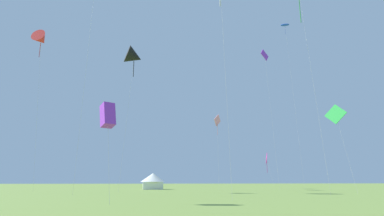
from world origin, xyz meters
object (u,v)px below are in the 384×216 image
Objects in this scene: kite_pink_diamond at (217,121)px; kite_blue_parafoil at (285,26)px; kite_black_delta at (134,57)px; kite_red_delta at (41,39)px; festival_tent_left at (153,180)px; kite_purple_diamond at (265,56)px; kite_magenta_diamond at (267,159)px; kite_green_diamond at (336,114)px; kite_purple_box at (108,115)px.

kite_blue_parafoil is (18.99, 7.59, 25.21)m from kite_pink_diamond.
kite_black_delta is 0.84× the size of kite_red_delta.
kite_red_delta is at bearing -150.74° from festival_tent_left.
kite_black_delta is 29.36m from kite_purple_diamond.
kite_black_delta is at bearing -104.09° from festival_tent_left.
kite_magenta_diamond is at bearing 15.51° from kite_red_delta.
kite_blue_parafoil reaches higher than kite_magenta_diamond.
festival_tent_left is (-22.06, 4.57, -24.98)m from kite_purple_diamond.
kite_purple_diamond reaches higher than kite_black_delta.
kite_red_delta reaches higher than kite_magenta_diamond.
kite_green_diamond is 25.11m from kite_magenta_diamond.
kite_blue_parafoil reaches higher than kite_black_delta.
kite_magenta_diamond is (0.00, 24.74, -4.32)m from kite_green_diamond.
kite_purple_box is (-28.76, -39.37, 0.21)m from kite_magenta_diamond.
kite_blue_parafoil reaches higher than kite_green_diamond.
kite_green_diamond reaches higher than festival_tent_left.
kite_pink_diamond is at bearing 9.97° from kite_red_delta.
kite_purple_diamond is 0.74× the size of kite_blue_parafoil.
festival_tent_left is at bearing 134.94° from kite_green_diamond.
kite_black_delta is at bearing -152.01° from kite_blue_parafoil.
kite_pink_diamond is 1.90× the size of kite_purple_box.
kite_red_delta is 53.29m from kite_blue_parafoil.
festival_tent_left is at bearing 154.78° from kite_pink_diamond.
kite_purple_diamond reaches higher than kite_pink_diamond.
kite_black_delta is at bearing -148.02° from kite_magenta_diamond.
kite_green_diamond is at bearing -16.59° from kite_red_delta.
kite_purple_diamond is (41.44, 6.29, 2.39)m from kite_red_delta.
kite_pink_diamond is (-10.54, -0.85, -14.16)m from kite_purple_diamond.
kite_purple_diamond reaches higher than kite_green_diamond.
kite_magenta_diamond is (1.56, 5.64, -20.55)m from kite_purple_diamond.
kite_blue_parafoil is (49.89, 13.02, 13.44)m from kite_red_delta.
kite_red_delta is 3.53× the size of kite_purple_box.
kite_purple_diamond is at bearing 4.62° from kite_pink_diamond.
kite_black_delta reaches higher than kite_purple_box.
festival_tent_left is (-23.61, 23.67, -8.75)m from kite_green_diamond.
kite_green_diamond is (27.68, -7.45, -9.61)m from kite_black_delta.
kite_green_diamond is at bearing -15.06° from kite_black_delta.
kite_green_diamond is 1.60× the size of kite_magenta_diamond.
kite_purple_box is (-27.20, -33.72, -20.34)m from kite_purple_diamond.
kite_purple_diamond reaches higher than kite_red_delta.
festival_tent_left is (5.14, 38.30, -4.64)m from kite_purple_box.
kite_blue_parafoil is at bearing 48.62° from kite_purple_box.
kite_green_diamond is 1.64× the size of kite_purple_box.
festival_tent_left is (4.07, 16.22, -18.36)m from kite_black_delta.
kite_green_diamond is 0.86× the size of kite_pink_diamond.
kite_purple_diamond is 2.05× the size of kite_pink_diamond.
kite_purple_box is at bearing -116.88° from kite_pink_diamond.
kite_black_delta is 20.40m from kite_pink_diamond.
kite_pink_diamond reaches higher than kite_magenta_diamond.
kite_green_diamond is 34.56m from festival_tent_left.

